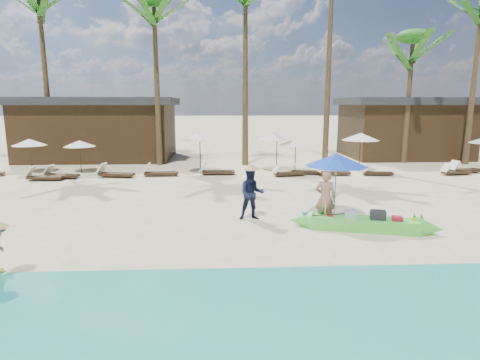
{
  "coord_description": "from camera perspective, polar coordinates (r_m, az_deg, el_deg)",
  "views": [
    {
      "loc": [
        0.6,
        -11.55,
        3.9
      ],
      "look_at": [
        1.25,
        2.0,
        1.3
      ],
      "focal_mm": 30.0,
      "sensor_mm": 36.0,
      "label": 1
    }
  ],
  "objects": [
    {
      "name": "pavilion_east",
      "position": [
        32.03,
        22.18,
        7.0
      ],
      "size": [
        8.8,
        6.6,
        4.3
      ],
      "color": "#362616",
      "rests_on": "ground"
    },
    {
      "name": "wet_sand_strip",
      "position": [
        7.64,
        -7.3,
        -19.92
      ],
      "size": [
        240.0,
        4.5,
        0.01
      ],
      "primitive_type": "cube",
      "color": "tan",
      "rests_on": "ground"
    },
    {
      "name": "lounger_9_left",
      "position": [
        25.16,
        28.22,
        1.06
      ],
      "size": [
        1.72,
        0.72,
        0.57
      ],
      "rotation": [
        0.0,
        0.0,
        0.13
      ],
      "color": "#362616",
      "rests_on": "ground"
    },
    {
      "name": "lounger_7_left",
      "position": [
        22.67,
        8.99,
        1.28
      ],
      "size": [
        1.73,
        0.81,
        0.57
      ],
      "rotation": [
        0.0,
        0.0,
        -0.19
      ],
      "color": "#362616",
      "rests_on": "ground"
    },
    {
      "name": "lounger_6_left",
      "position": [
        22.27,
        -3.46,
        1.3
      ],
      "size": [
        1.92,
        0.65,
        0.65
      ],
      "rotation": [
        0.0,
        0.0,
        0.03
      ],
      "color": "#362616",
      "rests_on": "ground"
    },
    {
      "name": "resort_parasol_7",
      "position": [
        23.01,
        7.93,
        5.39
      ],
      "size": [
        1.89,
        1.89,
        1.95
      ],
      "color": "#362616",
      "rests_on": "ground"
    },
    {
      "name": "palm_6",
      "position": [
        28.97,
        23.26,
        16.24
      ],
      "size": [
        2.08,
        2.08,
        8.51
      ],
      "color": "brown",
      "rests_on": "ground"
    },
    {
      "name": "lounger_7_right",
      "position": [
        22.57,
        12.98,
        1.13
      ],
      "size": [
        1.79,
        0.62,
        0.6
      ],
      "rotation": [
        0.0,
        0.0,
        0.04
      ],
      "color": "#362616",
      "rests_on": "ground"
    },
    {
      "name": "lounger_4_right",
      "position": [
        22.54,
        -17.51,
        0.94
      ],
      "size": [
        2.04,
        0.93,
        0.67
      ],
      "rotation": [
        0.0,
        0.0,
        -0.17
      ],
      "color": "#362616",
      "rests_on": "ground"
    },
    {
      "name": "tourist",
      "position": [
        13.21,
        12.03,
        -2.51
      ],
      "size": [
        0.75,
        0.59,
        1.81
      ],
      "primitive_type": "imported",
      "rotation": [
        0.0,
        0.0,
        2.87
      ],
      "color": "tan",
      "rests_on": "ground"
    },
    {
      "name": "resort_parasol_6",
      "position": [
        23.36,
        5.29,
        6.32
      ],
      "size": [
        2.24,
        2.24,
        2.3
      ],
      "color": "#362616",
      "rests_on": "ground"
    },
    {
      "name": "resort_parasol_3",
      "position": [
        25.65,
        -27.75,
        4.77
      ],
      "size": [
        1.88,
        1.88,
        1.93
      ],
      "color": "#362616",
      "rests_on": "ground"
    },
    {
      "name": "lounger_9_right",
      "position": [
        26.04,
        29.16,
        1.33
      ],
      "size": [
        2.02,
        0.94,
        0.66
      ],
      "rotation": [
        0.0,
        0.0,
        0.18
      ],
      "color": "#362616",
      "rests_on": "ground"
    },
    {
      "name": "lounger_5_left",
      "position": [
        22.28,
        -11.5,
        1.1
      ],
      "size": [
        1.89,
        0.63,
        0.64
      ],
      "rotation": [
        0.0,
        0.0,
        0.03
      ],
      "color": "#362616",
      "rests_on": "ground"
    },
    {
      "name": "lounger_3_right",
      "position": [
        22.97,
        -26.22,
        0.47
      ],
      "size": [
        1.88,
        0.65,
        0.63
      ],
      "rotation": [
        0.0,
        0.0,
        -0.05
      ],
      "color": "#362616",
      "rests_on": "ground"
    },
    {
      "name": "lounger_6_right",
      "position": [
        21.94,
        6.72,
        1.05
      ],
      "size": [
        1.82,
        0.79,
        0.6
      ],
      "rotation": [
        0.0,
        0.0,
        0.15
      ],
      "color": "#362616",
      "rests_on": "ground"
    },
    {
      "name": "resort_parasol_8",
      "position": [
        24.28,
        16.78,
        5.92
      ],
      "size": [
        2.17,
        2.17,
        2.23
      ],
      "color": "#362616",
      "rests_on": "ground"
    },
    {
      "name": "palm_3",
      "position": [
        26.54,
        -12.06,
        20.76
      ],
      "size": [
        2.08,
        2.08,
        10.52
      ],
      "color": "brown",
      "rests_on": "ground"
    },
    {
      "name": "resort_parasol_4",
      "position": [
        24.57,
        -21.89,
        4.83
      ],
      "size": [
        1.79,
        1.79,
        1.84
      ],
      "color": "#362616",
      "rests_on": "ground"
    },
    {
      "name": "vendor_green",
      "position": [
        13.56,
        1.68,
        -1.98
      ],
      "size": [
        0.9,
        0.72,
        1.79
      ],
      "primitive_type": "imported",
      "rotation": [
        0.0,
        0.0,
        0.05
      ],
      "color": "#161D3E",
      "rests_on": "ground"
    },
    {
      "name": "green_canoe",
      "position": [
        13.14,
        17.18,
        -5.92
      ],
      "size": [
        5.05,
        1.7,
        0.66
      ],
      "rotation": [
        0.0,
        0.0,
        -0.27
      ],
      "color": "#54E947",
      "rests_on": "ground"
    },
    {
      "name": "lounger_8_left",
      "position": [
        23.27,
        18.79,
        1.07
      ],
      "size": [
        1.67,
        0.71,
        0.55
      ],
      "rotation": [
        0.0,
        0.0,
        -0.14
      ],
      "color": "#362616",
      "rests_on": "ground"
    },
    {
      "name": "ground",
      "position": [
        12.2,
        -5.46,
        -7.85
      ],
      "size": [
        240.0,
        240.0,
        0.0
      ],
      "primitive_type": "plane",
      "color": "#F8EBB7",
      "rests_on": "ground"
    },
    {
      "name": "pavilion_west",
      "position": [
        30.34,
        -19.34,
        7.0
      ],
      "size": [
        10.8,
        6.6,
        4.3
      ],
      "color": "#362616",
      "rests_on": "ground"
    },
    {
      "name": "lounger_4_left",
      "position": [
        23.25,
        -24.24,
        0.74
      ],
      "size": [
        1.9,
        0.95,
        0.62
      ],
      "rotation": [
        0.0,
        0.0,
        -0.22
      ],
      "color": "#362616",
      "rests_on": "ground"
    },
    {
      "name": "palm_7",
      "position": [
        30.28,
        31.01,
        19.05
      ],
      "size": [
        2.08,
        2.08,
        11.08
      ],
      "color": "brown",
      "rests_on": "ground"
    },
    {
      "name": "palm_4",
      "position": [
        26.2,
        0.78,
        23.07
      ],
      "size": [
        2.08,
        2.08,
        11.7
      ],
      "color": "brown",
      "rests_on": "ground"
    },
    {
      "name": "resort_parasol_5",
      "position": [
        22.75,
        -5.74,
        6.2
      ],
      "size": [
        2.24,
        2.24,
        2.31
      ],
      "color": "#362616",
      "rests_on": "ground"
    },
    {
      "name": "blue_umbrella",
      "position": [
        13.83,
        13.56,
        2.8
      ],
      "size": [
        2.1,
        2.1,
        2.26
      ],
      "color": "#99999E",
      "rests_on": "ground"
    },
    {
      "name": "palm_2",
      "position": [
        29.3,
        -26.56,
        20.14
      ],
      "size": [
        2.08,
        2.08,
        11.33
      ],
      "color": "brown",
      "rests_on": "ground"
    }
  ]
}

